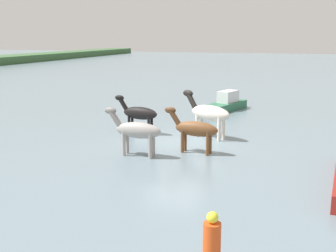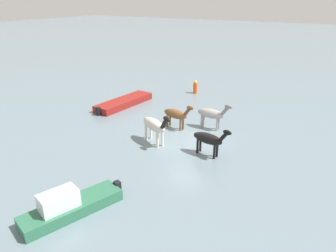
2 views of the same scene
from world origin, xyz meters
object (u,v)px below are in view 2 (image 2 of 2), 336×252
Objects in this scene: boat_motor_center at (70,207)px; boat_tender_starboard at (124,103)px; horse_rear_stallion at (209,139)px; horse_mid_herd at (176,114)px; buoy_channel_marker at (195,88)px; horse_chestnut_trailing at (155,125)px; horse_gray_outer at (212,114)px.

boat_tender_starboard is (-11.65, -6.48, -0.13)m from boat_motor_center.
horse_rear_stallion is 7.82m from boat_motor_center.
boat_motor_center reaches higher than boat_tender_starboard.
buoy_channel_marker is at bearing 114.85° from horse_mid_herd.
horse_chestnut_trailing is 1.09× the size of horse_gray_outer.
buoy_channel_marker is at bearing -151.54° from boat_motor_center.
horse_chestnut_trailing reaches higher than buoy_channel_marker.
horse_gray_outer is 2.06× the size of buoy_channel_marker.
boat_motor_center is 3.71× the size of buoy_channel_marker.
horse_chestnut_trailing is at bearing -123.15° from boat_tender_starboard.
boat_tender_starboard is at bearing 176.87° from horse_gray_outer.
horse_mid_herd is 1.99× the size of buoy_channel_marker.
horse_mid_herd is at bearing 152.10° from horse_rear_stallion.
boat_motor_center is at bearing 10.29° from buoy_channel_marker.
horse_mid_herd is 9.77m from boat_motor_center.
horse_gray_outer is at bearing 87.39° from horse_chestnut_trailing.
horse_gray_outer is at bearing -168.44° from boat_motor_center.
horse_chestnut_trailing reaches higher than horse_mid_herd.
horse_rear_stallion is 3.77m from horse_gray_outer.
horse_chestnut_trailing is 1.13× the size of horse_rear_stallion.
boat_tender_starboard is (-1.92, -5.77, -0.78)m from horse_mid_herd.
horse_chestnut_trailing reaches higher than boat_motor_center.
buoy_channel_marker is (-7.80, -2.47, -0.45)m from horse_mid_herd.
horse_gray_outer is 0.56× the size of boat_motor_center.
horse_mid_herd and horse_rear_stallion have the same top height.
boat_tender_starboard is at bearing 166.79° from horse_chestnut_trailing.
horse_gray_outer reaches higher than horse_mid_herd.
boat_motor_center is (9.72, 0.71, -0.66)m from horse_mid_herd.
horse_chestnut_trailing is at bearing 13.63° from buoy_channel_marker.
horse_chestnut_trailing reaches higher than horse_rear_stallion.
horse_mid_herd is 0.41× the size of boat_tender_starboard.
horse_rear_stallion reaches higher than boat_tender_starboard.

